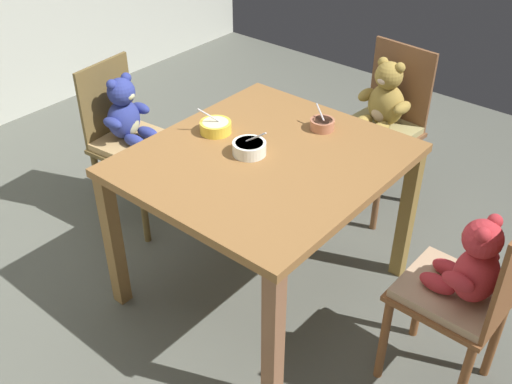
% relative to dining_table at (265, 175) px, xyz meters
% --- Properties ---
extents(ground_plane, '(5.20, 5.20, 0.04)m').
position_rel_dining_table_xyz_m(ground_plane, '(0.00, 0.00, -0.67)').
color(ground_plane, '#56584F').
extents(dining_table, '(1.11, 1.01, 0.75)m').
position_rel_dining_table_xyz_m(dining_table, '(0.00, 0.00, 0.00)').
color(dining_table, brown).
rests_on(dining_table, ground_plane).
extents(teddy_chair_far_center, '(0.42, 0.43, 0.89)m').
position_rel_dining_table_xyz_m(teddy_chair_far_center, '(0.01, 0.93, -0.10)').
color(teddy_chair_far_center, brown).
rests_on(teddy_chair_far_center, ground_plane).
extents(teddy_chair_near_front, '(0.37, 0.40, 0.91)m').
position_rel_dining_table_xyz_m(teddy_chair_near_front, '(0.03, -0.93, -0.10)').
color(teddy_chair_near_front, brown).
rests_on(teddy_chair_near_front, ground_plane).
extents(teddy_chair_near_right, '(0.45, 0.44, 0.92)m').
position_rel_dining_table_xyz_m(teddy_chair_near_right, '(0.99, -0.03, -0.08)').
color(teddy_chair_near_right, brown).
rests_on(teddy_chair_near_right, ground_plane).
extents(porridge_bowl_white_center, '(0.15, 0.16, 0.13)m').
position_rel_dining_table_xyz_m(porridge_bowl_white_center, '(-0.03, 0.06, 0.13)').
color(porridge_bowl_white_center, white).
rests_on(porridge_bowl_white_center, dining_table).
extents(porridge_bowl_yellow_far_center, '(0.14, 0.14, 0.12)m').
position_rel_dining_table_xyz_m(porridge_bowl_yellow_far_center, '(0.02, 0.31, 0.12)').
color(porridge_bowl_yellow_far_center, yellow).
rests_on(porridge_bowl_yellow_far_center, dining_table).
extents(porridge_bowl_terracotta_near_right, '(0.11, 0.12, 0.10)m').
position_rel_dining_table_xyz_m(porridge_bowl_terracotta_near_right, '(0.35, -0.05, 0.12)').
color(porridge_bowl_terracotta_near_right, '#B46E50').
rests_on(porridge_bowl_terracotta_near_right, dining_table).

